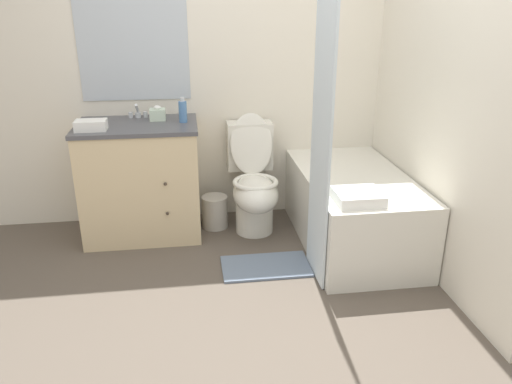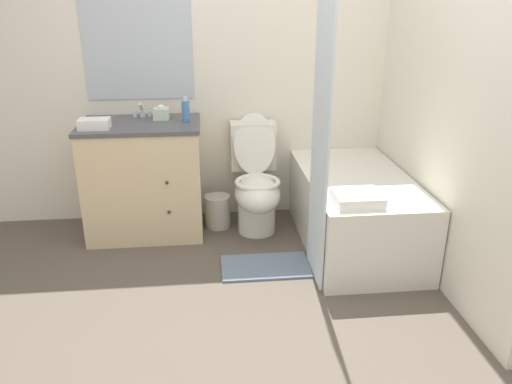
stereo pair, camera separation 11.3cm
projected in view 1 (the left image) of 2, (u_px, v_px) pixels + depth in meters
The scene contains 14 objects.
ground_plane at pixel (264, 324), 2.83m from camera, with size 14.00×14.00×0.00m, color brown.
wall_back at pixel (232, 63), 3.85m from camera, with size 8.00×0.06×2.50m.
wall_right at pixel (428, 75), 3.26m from camera, with size 0.05×2.59×2.50m.
vanity_cabinet at pixel (141, 179), 3.76m from camera, with size 0.87×0.61×0.87m.
sink_faucet at pixel (138, 113), 3.76m from camera, with size 0.14×0.12×0.12m.
toilet at pixel (254, 184), 3.85m from camera, with size 0.36×0.68×0.90m.
bathtub at pixel (352, 209), 3.67m from camera, with size 0.73×1.35×0.54m.
shower_curtain at pixel (322, 125), 2.97m from camera, with size 0.02×0.41×2.02m.
wastebasket at pixel (215, 212), 3.97m from camera, with size 0.20×0.20×0.26m.
tissue_box at pixel (158, 114), 3.70m from camera, with size 0.11×0.11×0.11m.
soap_dispenser at pixel (183, 111), 3.62m from camera, with size 0.06×0.06×0.18m.
hand_towel_folded at pixel (91, 125), 3.42m from camera, with size 0.21×0.14×0.07m.
bath_towel_folded at pixel (358, 197), 3.08m from camera, with size 0.29×0.26×0.07m.
bath_mat at pixel (266, 266), 3.41m from camera, with size 0.60×0.34×0.02m.
Camera 1 is at (-0.38, -2.33, 1.73)m, focal length 35.00 mm.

